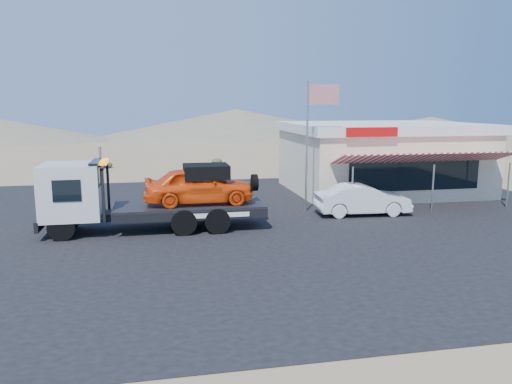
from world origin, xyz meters
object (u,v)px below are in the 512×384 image
flagpole (312,131)px  white_sedan (362,199)px  tow_truck (149,192)px  jerky_store (381,157)px

flagpole → white_sedan: bearing=-31.8°
white_sedan → flagpole: bearing=61.7°
tow_truck → jerky_store: 14.60m
jerky_store → flagpole: flagpole is taller
white_sedan → tow_truck: bearing=99.2°
tow_truck → white_sedan: (9.45, 0.94, -0.82)m
white_sedan → jerky_store: (3.52, 5.74, 1.27)m
tow_truck → flagpole: 8.04m
white_sedan → flagpole: 3.88m
tow_truck → flagpole: bearing=16.6°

